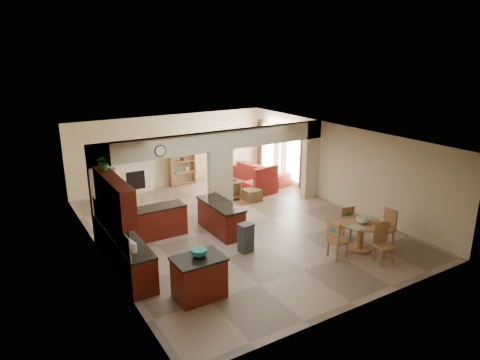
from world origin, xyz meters
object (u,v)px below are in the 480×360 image
dining_table (361,232)px  armchair (227,190)px  sofa (261,172)px  kitchen_island (199,277)px

dining_table → armchair: dining_table is taller
sofa → dining_table: bearing=157.6°
dining_table → sofa: (1.26, 6.64, -0.15)m
dining_table → armchair: size_ratio=1.52×
dining_table → sofa: bearing=79.2°
kitchen_island → armchair: (3.69, 5.27, -0.13)m
dining_table → armchair: bearing=100.7°
sofa → armchair: 2.58m
dining_table → sofa: 6.76m
armchair → kitchen_island: bearing=55.7°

